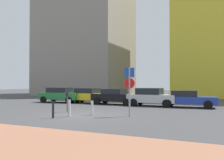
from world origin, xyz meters
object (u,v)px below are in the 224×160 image
at_px(parked_car_green, 61,95).
at_px(parked_car_yellow, 88,95).
at_px(parked_car_silver, 152,97).
at_px(parking_meter, 67,99).
at_px(parked_car_black, 115,96).
at_px(traffic_bollard_mid, 53,110).
at_px(parking_sign_post, 130,85).
at_px(traffic_bollard_near, 92,108).
at_px(parked_car_blue, 187,99).
at_px(traffic_bollard_far, 69,108).

bearing_deg(parked_car_green, parked_car_yellow, 9.11).
height_order(parked_car_yellow, parked_car_silver, parked_car_silver).
bearing_deg(parking_meter, parked_car_black, 85.11).
relative_size(parked_car_yellow, parking_meter, 3.23).
bearing_deg(parked_car_black, parked_car_yellow, 173.22).
bearing_deg(parked_car_green, traffic_bollard_mid, -55.66).
distance_m(parking_sign_post, traffic_bollard_near, 2.65).
bearing_deg(parking_sign_post, parked_car_blue, 70.21).
xyz_separation_m(parked_car_silver, traffic_bollard_far, (-2.72, -8.26, -0.31)).
relative_size(parked_car_black, parking_meter, 3.26).
xyz_separation_m(parked_car_green, parked_car_black, (5.96, 0.12, -0.05)).
distance_m(parking_sign_post, traffic_bollard_far, 3.70).
relative_size(parked_car_green, parked_car_black, 1.02).
distance_m(parked_car_black, parking_sign_post, 8.05).
bearing_deg(parked_car_black, parked_car_blue, -1.17).
height_order(parked_car_yellow, parked_car_black, parked_car_yellow).
bearing_deg(parked_car_silver, parked_car_yellow, 175.74).
bearing_deg(traffic_bollard_mid, parked_car_yellow, 108.80).
relative_size(parked_car_yellow, traffic_bollard_near, 4.90).
xyz_separation_m(parking_sign_post, parking_meter, (-4.47, 0.28, -0.94)).
distance_m(parked_car_green, traffic_bollard_far, 10.64).
bearing_deg(parked_car_blue, parked_car_black, 178.83).
bearing_deg(parking_meter, parked_car_green, 129.38).
height_order(parked_car_silver, parked_car_blue, parked_car_silver).
bearing_deg(parked_car_blue, traffic_bollard_far, -124.21).
xyz_separation_m(parked_car_silver, traffic_bollard_near, (-1.82, -7.20, -0.36)).
bearing_deg(parked_car_blue, parking_meter, -136.60).
height_order(parked_car_yellow, parking_sign_post, parking_sign_post).
distance_m(parking_meter, traffic_bollard_near, 2.35).
bearing_deg(traffic_bollard_far, traffic_bollard_mid, -117.39).
distance_m(parked_car_black, traffic_bollard_far, 8.42).
relative_size(parking_sign_post, traffic_bollard_mid, 3.09).
distance_m(parked_car_black, traffic_bollard_mid, 9.27).
bearing_deg(traffic_bollard_mid, parked_car_silver, 70.83).
relative_size(parked_car_yellow, traffic_bollard_far, 4.35).
relative_size(parked_car_blue, parking_sign_post, 1.55).
height_order(parked_car_green, traffic_bollard_mid, parked_car_green).
xyz_separation_m(parked_car_yellow, traffic_bollard_near, (4.63, -7.68, -0.34)).
relative_size(parked_car_green, traffic_bollard_near, 5.06).
bearing_deg(parked_car_yellow, parking_meter, -71.07).
bearing_deg(parking_sign_post, parked_car_yellow, 133.25).
bearing_deg(parked_car_yellow, traffic_bollard_near, -58.89).
bearing_deg(traffic_bollard_far, parked_car_green, 129.02).
distance_m(parked_car_black, parked_car_blue, 6.36).
distance_m(parked_car_yellow, parked_car_blue, 9.35).
xyz_separation_m(parked_car_green, parking_meter, (5.38, -6.56, 0.06)).
distance_m(parked_car_silver, parking_sign_post, 6.92).
distance_m(parked_car_blue, traffic_bollard_far, 9.99).
bearing_deg(parking_meter, parked_car_yellow, 108.93).
bearing_deg(traffic_bollard_near, parked_car_blue, 56.80).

